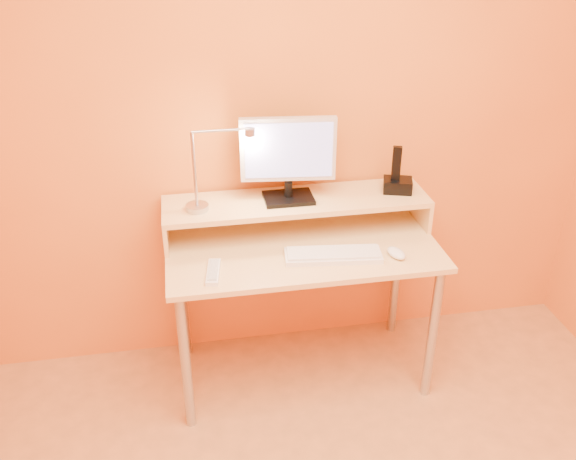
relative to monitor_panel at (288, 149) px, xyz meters
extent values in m
cube|color=orange|center=(0.04, 0.16, 0.13)|extent=(3.00, 0.04, 2.50)
cylinder|color=#ADADB6|center=(-0.51, -0.41, -0.77)|extent=(0.04, 0.04, 0.69)
cylinder|color=#ADADB6|center=(0.59, -0.41, -0.77)|extent=(0.04, 0.04, 0.69)
cylinder|color=#ADADB6|center=(-0.51, 0.09, -0.77)|extent=(0.04, 0.04, 0.69)
cylinder|color=#ADADB6|center=(0.59, 0.09, -0.77)|extent=(0.04, 0.04, 0.69)
cube|color=#E9C373|center=(0.04, -0.16, -0.41)|extent=(1.20, 0.60, 0.02)
cube|color=#E9C373|center=(-0.55, -0.01, -0.33)|extent=(0.02, 0.30, 0.14)
cube|color=#E9C373|center=(0.63, -0.01, -0.33)|extent=(0.02, 0.30, 0.14)
cube|color=#E9C373|center=(0.04, -0.01, -0.25)|extent=(1.20, 0.30, 0.02)
cube|color=black|center=(0.00, -0.01, -0.23)|extent=(0.22, 0.16, 0.02)
cylinder|color=black|center=(0.00, -0.01, -0.19)|extent=(0.04, 0.04, 0.07)
cube|color=silver|center=(0.00, 0.00, 0.00)|extent=(0.42, 0.08, 0.28)
cube|color=black|center=(0.00, 0.02, 0.00)|extent=(0.37, 0.05, 0.24)
cube|color=#9495E0|center=(0.00, -0.02, 0.00)|extent=(0.38, 0.05, 0.25)
cylinder|color=#ADADB6|center=(-0.41, -0.04, -0.23)|extent=(0.10, 0.10, 0.02)
cylinder|color=#ADADB6|center=(-0.41, -0.04, -0.05)|extent=(0.01, 0.01, 0.33)
cylinder|color=#ADADB6|center=(-0.29, -0.04, 0.12)|extent=(0.24, 0.01, 0.01)
cylinder|color=#ADADB6|center=(-0.17, -0.04, 0.10)|extent=(0.04, 0.04, 0.03)
cylinder|color=#FFEAC6|center=(-0.17, -0.04, 0.09)|extent=(0.03, 0.03, 0.00)
cube|color=black|center=(0.51, -0.01, -0.21)|extent=(0.15, 0.13, 0.06)
cube|color=black|center=(0.50, -0.01, -0.10)|extent=(0.05, 0.04, 0.16)
cube|color=#3958FF|center=(0.56, -0.06, -0.21)|extent=(0.01, 0.00, 0.04)
cube|color=white|center=(0.15, -0.28, -0.39)|extent=(0.42, 0.18, 0.02)
ellipsoid|color=white|center=(0.41, -0.32, -0.38)|extent=(0.09, 0.12, 0.04)
cube|color=white|center=(-0.37, -0.32, -0.39)|extent=(0.08, 0.19, 0.02)
camera|label=1|loc=(-0.45, -2.50, 0.98)|focal=38.93mm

